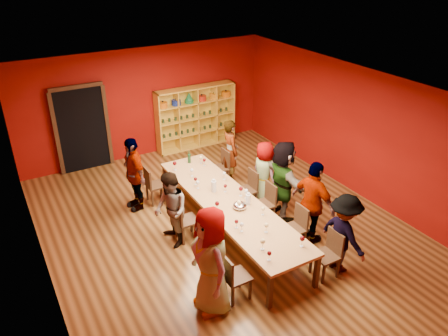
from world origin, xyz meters
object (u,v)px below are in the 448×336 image
at_px(chair_person_left_0, 232,275).
at_px(chair_person_left_2, 183,219).
at_px(person_left_2, 171,210).
at_px(spittoon_bowl, 240,206).
at_px(person_right_4, 230,151).
at_px(person_left_0, 211,261).
at_px(person_right_1, 313,203).
at_px(person_left_4, 134,174).
at_px(person_right_2, 283,180).
at_px(chair_person_right_0, 329,251).
at_px(person_right_3, 264,173).
at_px(wine_bottle, 189,158).
at_px(chair_person_right_2, 266,201).
at_px(chair_person_right_1, 296,225).
at_px(tasting_table, 229,203).
at_px(person_right_0, 343,234).
at_px(chair_person_right_4, 222,165).
at_px(shelving_unit, 195,114).
at_px(chair_person_left_4, 153,183).
at_px(chair_person_right_3, 249,187).

xyz_separation_m(chair_person_left_0, chair_person_left_2, (0.00, 1.92, 0.00)).
distance_m(person_left_2, spittoon_bowl, 1.34).
bearing_deg(person_right_4, person_left_0, 154.09).
bearing_deg(person_right_1, person_left_4, 32.02).
relative_size(person_left_4, person_right_4, 1.05).
relative_size(chair_person_left_2, person_right_2, 0.50).
relative_size(person_right_1, person_right_2, 0.99).
relative_size(person_left_2, spittoon_bowl, 5.69).
bearing_deg(chair_person_right_0, person_right_3, 81.35).
relative_size(person_left_4, wine_bottle, 5.62).
height_order(chair_person_right_2, person_right_2, person_right_2).
height_order(person_left_4, chair_person_right_1, person_left_4).
xyz_separation_m(tasting_table, person_left_2, (-1.16, 0.24, 0.08)).
bearing_deg(person_right_0, person_right_3, -3.04).
xyz_separation_m(chair_person_right_4, wine_bottle, (-0.84, 0.07, 0.37)).
height_order(person_left_2, chair_person_right_0, person_left_2).
distance_m(shelving_unit, person_right_2, 4.35).
bearing_deg(chair_person_left_2, chair_person_right_1, -35.48).
bearing_deg(person_left_2, chair_person_left_4, 174.91).
bearing_deg(chair_person_right_4, chair_person_right_3, -90.00).
xyz_separation_m(shelving_unit, chair_person_right_4, (-0.49, -2.41, -0.49)).
relative_size(chair_person_left_2, chair_person_right_1, 1.00).
xyz_separation_m(person_left_2, chair_person_right_1, (2.07, -1.30, -0.28)).
bearing_deg(chair_person_left_0, wine_bottle, 74.95).
height_order(person_left_4, chair_person_right_4, person_left_4).
distance_m(chair_person_right_0, person_right_2, 2.05).
relative_size(shelving_unit, person_right_2, 1.35).
xyz_separation_m(tasting_table, person_right_1, (1.28, -1.06, 0.18)).
relative_size(chair_person_right_1, person_right_4, 0.54).
height_order(person_left_2, person_right_3, person_left_2).
distance_m(tasting_table, chair_person_left_2, 0.96).
bearing_deg(person_left_4, chair_person_right_3, 57.63).
bearing_deg(tasting_table, chair_person_left_2, 165.32).
distance_m(chair_person_left_2, chair_person_right_2, 1.84).
bearing_deg(chair_person_right_1, person_right_3, 76.75).
bearing_deg(person_left_4, chair_person_right_2, 45.85).
relative_size(chair_person_left_4, chair_person_right_3, 1.00).
bearing_deg(person_left_4, person_right_4, 86.91).
height_order(person_left_0, wine_bottle, person_left_0).
bearing_deg(chair_person_left_2, person_right_0, -46.74).
bearing_deg(chair_person_right_4, person_right_0, -85.81).
relative_size(chair_person_right_2, spittoon_bowl, 3.25).
height_order(person_left_0, chair_person_right_3, person_left_0).
xyz_separation_m(chair_person_right_0, person_right_0, (0.29, 0.00, 0.28)).
bearing_deg(chair_person_left_0, chair_person_right_2, 42.16).
height_order(chair_person_left_2, person_right_4, person_right_4).
bearing_deg(chair_person_left_0, chair_person_right_4, 63.07).
distance_m(chair_person_left_4, chair_person_right_2, 2.65).
bearing_deg(chair_person_left_2, person_left_2, 180.00).
height_order(chair_person_right_2, chair_person_right_4, same).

